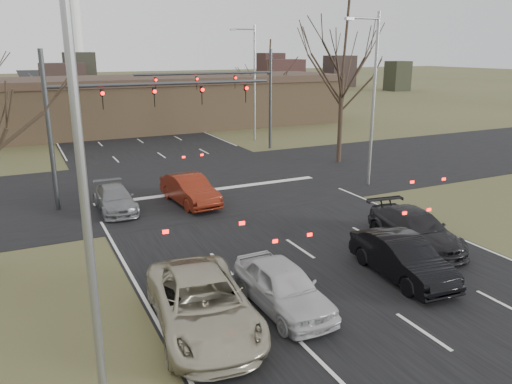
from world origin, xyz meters
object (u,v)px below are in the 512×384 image
streetlight_left (93,181)px  mast_arm_near (115,107)px  building (142,103)px  car_white_sedan (283,286)px  streetlight_right_near (372,92)px  streetlight_right_far (253,77)px  car_silver_suv (203,304)px  mast_arm_far (239,88)px  car_red_ahead (190,190)px  car_black_hatch (402,258)px  car_charcoal_sedan (415,229)px  car_grey_ahead (115,199)px

streetlight_left → mast_arm_near: bearing=78.1°
building → car_white_sedan: 39.32m
streetlight_right_near → streetlight_right_far: (0.50, 17.00, 0.00)m
streetlight_left → car_silver_suv: size_ratio=1.72×
mast_arm_far → building: bearing=105.6°
streetlight_right_far → streetlight_right_near: bearing=-91.7°
mast_arm_near → streetlight_right_near: (14.05, -3.00, 0.51)m
building → car_red_ahead: building is taller
building → car_black_hatch: (-0.07, -38.88, -1.90)m
streetlight_right_near → car_red_ahead: size_ratio=2.15×
mast_arm_near → mast_arm_far: same height
streetlight_left → streetlight_right_far: (18.14, 31.00, 0.00)m
streetlight_left → car_black_hatch: bearing=16.2°
streetlight_right_near → car_red_ahead: bearing=174.7°
mast_arm_far → car_charcoal_sedan: bearing=-94.4°
car_white_sedan → car_charcoal_sedan: car_white_sedan is taller
mast_arm_near → car_white_sedan: size_ratio=2.73×
streetlight_right_near → car_charcoal_sedan: (-4.32, -8.77, -4.84)m
mast_arm_near → car_red_ahead: size_ratio=2.60×
streetlight_right_far → car_white_sedan: streetlight_right_far is taller
car_black_hatch → car_charcoal_sedan: car_black_hatch is taller
streetlight_left → car_silver_suv: 6.46m
mast_arm_near → streetlight_left: bearing=-101.9°
car_white_sedan → streetlight_left: bearing=-153.1°
car_white_sedan → car_black_hatch: (4.93, 0.08, 0.00)m
streetlight_left → car_white_sedan: size_ratio=2.25×
car_black_hatch → car_red_ahead: car_red_ahead is taller
streetlight_left → car_white_sedan: 8.15m
mast_arm_near → car_silver_suv: size_ratio=2.08×
car_charcoal_sedan → building: bearing=101.7°
car_grey_ahead → car_charcoal_sedan: bearing=-44.6°
building → streetlight_left: bearing=-104.4°
building → streetlight_right_far: streetlight_right_far is taller
car_silver_suv → car_charcoal_sedan: car_silver_suv is taller
streetlight_right_far → car_black_hatch: 29.24m
mast_arm_far → car_red_ahead: (-8.22, -11.98, -4.25)m
streetlight_right_far → car_silver_suv: 32.12m
streetlight_left → car_red_ahead: bearing=65.7°
streetlight_right_near → streetlight_right_far: same height
streetlight_right_near → car_red_ahead: (-10.86, 1.02, -4.82)m
mast_arm_near → car_grey_ahead: size_ratio=2.82×
car_grey_ahead → streetlight_left: bearing=-100.4°
car_grey_ahead → car_red_ahead: (3.82, -0.56, 0.14)m
streetlight_left → streetlight_right_far: 35.92m
car_black_hatch → streetlight_left: bearing=-159.4°
streetlight_right_far → building: bearing=123.6°
building → streetlight_right_near: (6.82, -28.00, 2.92)m
streetlight_left → car_black_hatch: size_ratio=2.17×
streetlight_right_far → car_silver_suv: (-15.01, -27.99, -4.78)m
car_white_sedan → car_red_ahead: 12.01m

